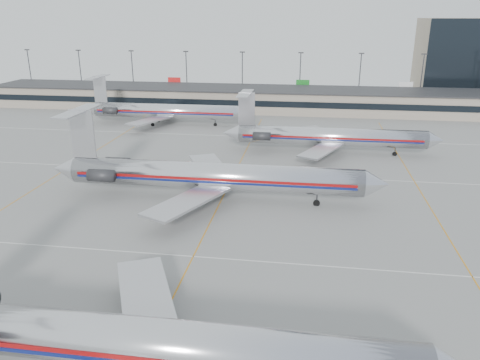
# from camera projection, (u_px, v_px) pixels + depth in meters

# --- Properties ---
(ground) EXTENTS (260.00, 260.00, 0.00)m
(ground) POSITION_uv_depth(u_px,v_px,m) (168.00, 308.00, 43.76)
(ground) COLOR gray
(ground) RESTS_ON ground
(apron_markings) EXTENTS (160.00, 0.15, 0.02)m
(apron_markings) POSITION_uv_depth(u_px,v_px,m) (193.00, 256.00, 53.08)
(apron_markings) COLOR silver
(apron_markings) RESTS_ON ground
(terminal) EXTENTS (162.00, 17.00, 6.25)m
(terminal) POSITION_uv_depth(u_px,v_px,m) (266.00, 99.00, 134.09)
(terminal) COLOR gray
(terminal) RESTS_ON ground
(light_mast_row) EXTENTS (163.60, 0.40, 15.28)m
(light_mast_row) POSITION_uv_depth(u_px,v_px,m) (271.00, 74.00, 145.36)
(light_mast_row) COLOR #38383D
(light_mast_row) RESTS_ON ground
(distant_building) EXTENTS (30.00, 20.00, 25.00)m
(distant_building) POSITION_uv_depth(u_px,v_px,m) (467.00, 59.00, 150.42)
(distant_building) COLOR tan
(distant_building) RESTS_ON ground
(jet_foreground) EXTENTS (47.39, 27.91, 12.41)m
(jet_foreground) POSITION_uv_depth(u_px,v_px,m) (126.00, 340.00, 33.92)
(jet_foreground) COLOR silver
(jet_foreground) RESTS_ON ground
(jet_second_row) EXTENTS (49.90, 29.38, 13.06)m
(jet_second_row) POSITION_uv_depth(u_px,v_px,m) (207.00, 175.00, 68.22)
(jet_second_row) COLOR silver
(jet_second_row) RESTS_ON ground
(jet_third_row) EXTENTS (42.87, 26.37, 11.72)m
(jet_third_row) POSITION_uv_depth(u_px,v_px,m) (326.00, 136.00, 91.86)
(jet_third_row) COLOR silver
(jet_third_row) RESTS_ON ground
(jet_back_row) EXTENTS (42.89, 26.38, 11.73)m
(jet_back_row) POSITION_uv_depth(u_px,v_px,m) (162.00, 111.00, 116.30)
(jet_back_row) COLOR silver
(jet_back_row) RESTS_ON ground
(belt_loader) EXTENTS (4.24, 2.14, 2.17)m
(belt_loader) POSITION_uv_depth(u_px,v_px,m) (234.00, 357.00, 36.65)
(belt_loader) COLOR #9D9D9D
(belt_loader) RESTS_ON ground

